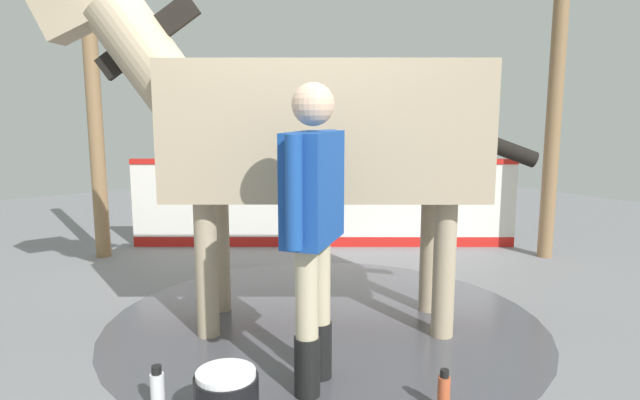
% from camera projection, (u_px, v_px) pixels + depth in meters
% --- Properties ---
extents(ground_plane, '(16.00, 16.00, 0.02)m').
position_uv_depth(ground_plane, '(296.00, 325.00, 4.24)').
color(ground_plane, gray).
extents(wet_patch, '(3.35, 3.35, 0.00)m').
position_uv_depth(wet_patch, '(325.00, 322.00, 4.29)').
color(wet_patch, '#4C4C54').
rests_on(wet_patch, ground).
extents(barrier_wall, '(3.70, 2.77, 1.05)m').
position_uv_depth(barrier_wall, '(324.00, 207.00, 6.56)').
color(barrier_wall, white).
rests_on(barrier_wall, ground).
extents(roof_post_near, '(0.16, 0.16, 2.80)m').
position_uv_depth(roof_post_near, '(96.00, 130.00, 5.97)').
color(roof_post_near, olive).
rests_on(roof_post_near, ground).
extents(roof_post_far, '(0.16, 0.16, 2.80)m').
position_uv_depth(roof_post_far, '(553.00, 131.00, 5.95)').
color(roof_post_far, olive).
rests_on(roof_post_far, ground).
extents(horse, '(3.05, 2.39, 2.65)m').
position_uv_depth(horse, '(307.00, 128.00, 4.05)').
color(horse, tan).
rests_on(horse, ground).
extents(handler, '(0.59, 0.48, 1.77)m').
position_uv_depth(handler, '(313.00, 215.00, 3.13)').
color(handler, black).
rests_on(handler, ground).
extents(wash_bucket, '(0.33, 0.33, 0.32)m').
position_uv_depth(wash_bucket, '(227.00, 400.00, 2.83)').
color(wash_bucket, black).
rests_on(wash_bucket, ground).
extents(bottle_shampoo, '(0.08, 0.08, 0.26)m').
position_uv_depth(bottle_shampoo, '(158.00, 390.00, 3.02)').
color(bottle_shampoo, white).
rests_on(bottle_shampoo, ground).
extents(bottle_spray, '(0.07, 0.07, 0.24)m').
position_uv_depth(bottle_spray, '(444.00, 392.00, 3.01)').
color(bottle_spray, '#CC5933').
rests_on(bottle_spray, ground).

